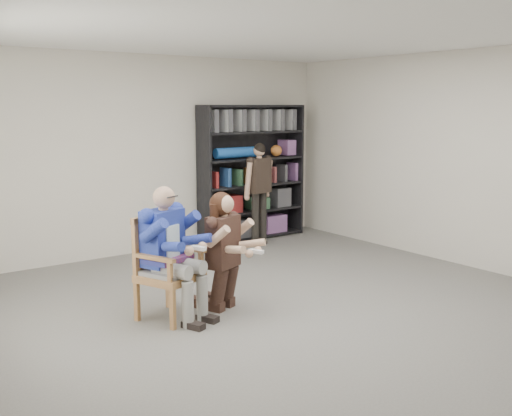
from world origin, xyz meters
TOP-DOWN VIEW (x-y plane):
  - room_shell at (0.00, 0.00)m, footprint 6.00×7.00m
  - floor at (0.00, 0.00)m, footprint 6.00×7.00m
  - armchair at (-1.09, 0.82)m, footprint 0.76×0.75m
  - seated_man at (-1.09, 0.82)m, footprint 0.83×0.95m
  - kneeling_woman at (-0.51, 0.70)m, footprint 0.78×0.95m
  - bookshelf at (1.70, 3.28)m, footprint 1.80×0.38m
  - standing_man at (1.51, 2.84)m, footprint 0.51×0.34m

SIDE VIEW (x-z plane):
  - floor at x=0.00m, z-range -0.01..0.01m
  - armchair at x=-1.09m, z-range 0.00..1.03m
  - kneeling_woman at x=-0.51m, z-range 0.00..1.22m
  - seated_man at x=-1.09m, z-range 0.00..1.33m
  - standing_man at x=1.51m, z-range 0.00..1.55m
  - bookshelf at x=1.70m, z-range 0.00..2.10m
  - room_shell at x=0.00m, z-range 0.00..2.80m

